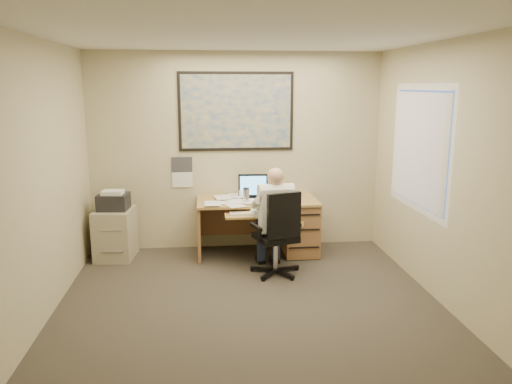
{
  "coord_description": "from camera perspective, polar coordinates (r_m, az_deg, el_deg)",
  "views": [
    {
      "loc": [
        -0.44,
        -4.57,
        2.25
      ],
      "look_at": [
        0.17,
        1.3,
        0.98
      ],
      "focal_mm": 35.0,
      "sensor_mm": 36.0,
      "label": 1
    }
  ],
  "objects": [
    {
      "name": "office_chair",
      "position": [
        6.03,
        2.18,
        -6.7
      ],
      "size": [
        0.78,
        0.78,
        1.05
      ],
      "rotation": [
        0.0,
        0.0,
        0.28
      ],
      "color": "black",
      "rests_on": "ground"
    },
    {
      "name": "filing_cabinet",
      "position": [
        6.84,
        -15.8,
        -4.11
      ],
      "size": [
        0.53,
        0.61,
        0.92
      ],
      "rotation": [
        0.0,
        0.0,
        -0.1
      ],
      "color": "#A7A086",
      "rests_on": "ground"
    },
    {
      "name": "room_shell",
      "position": [
        4.68,
        -0.43,
        1.05
      ],
      "size": [
        4.0,
        4.5,
        2.7
      ],
      "color": "#353029",
      "rests_on": "ground"
    },
    {
      "name": "desk",
      "position": [
        6.8,
        2.88,
        -3.35
      ],
      "size": [
        1.6,
        0.97,
        1.07
      ],
      "color": "tan",
      "rests_on": "ground"
    },
    {
      "name": "person",
      "position": [
        6.0,
        2.23,
        -3.36
      ],
      "size": [
        0.61,
        0.81,
        1.3
      ],
      "primitive_type": null,
      "rotation": [
        0.0,
        0.0,
        0.1
      ],
      "color": "white",
      "rests_on": "office_chair"
    },
    {
      "name": "wall_calendar",
      "position": [
        6.92,
        -8.44,
        2.25
      ],
      "size": [
        0.28,
        0.01,
        0.42
      ],
      "primitive_type": "cube",
      "color": "white",
      "rests_on": "room_shell"
    },
    {
      "name": "window_blinds",
      "position": [
        5.93,
        18.14,
        4.75
      ],
      "size": [
        0.06,
        1.4,
        1.3
      ],
      "primitive_type": null,
      "color": "#EEE4CE",
      "rests_on": "room_shell"
    },
    {
      "name": "world_map",
      "position": [
        6.83,
        -2.28,
        9.17
      ],
      "size": [
        1.56,
        0.03,
        1.06
      ],
      "primitive_type": "cube",
      "color": "#1E4C93",
      "rests_on": "room_shell"
    }
  ]
}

